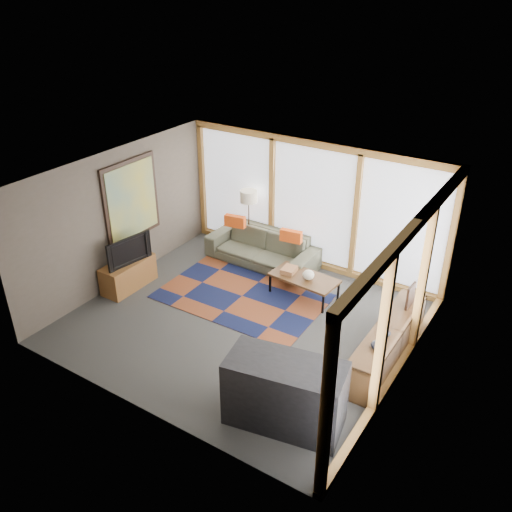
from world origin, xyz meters
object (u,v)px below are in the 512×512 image
Objects in this scene: coffee_table at (304,286)px; tv_console at (128,274)px; television at (126,249)px; floor_lamp at (249,222)px; bar_counter at (285,393)px; sofa at (262,248)px; bookshelf at (387,343)px.

tv_console reaches higher than coffee_table.
television reaches higher than tv_console.
bar_counter is at bearing -51.17° from floor_lamp.
coffee_table is 3.19m from bar_counter.
sofa is at bearing 115.00° from bar_counter.
sofa is 2.12× the size of tv_console.
bar_counter is at bearing -98.66° from television.
bookshelf is at bearing -25.25° from coffee_table.
floor_lamp is at bearing 155.83° from sofa.
floor_lamp is 2.65m from television.
coffee_table is (1.33, -0.67, -0.13)m from sofa.
bookshelf is 2.12m from bar_counter.
bar_counter is at bearing -53.20° from sofa.
television is at bearing 150.50° from bar_counter.
bar_counter reaches higher than bookshelf.
sofa is 3.64m from bookshelf.
coffee_table is at bearing 102.57° from bar_counter.
sofa is 4.43m from bar_counter.
sofa reaches higher than tv_console.
television reaches higher than bar_counter.
bar_counter is at bearing -18.47° from tv_console.
floor_lamp is 0.60× the size of bookshelf.
television is at bearing 0.45° from tv_console.
sofa is 2.72m from tv_console.
floor_lamp is at bearing 153.63° from coffee_table.
bar_counter is (1.26, -2.91, 0.28)m from coffee_table.
television is 4.44m from bar_counter.
tv_console is 0.54m from television.
television is at bearing -173.15° from bookshelf.
sofa is 1.50m from coffee_table.
floor_lamp is 1.51× the size of television.
bar_counter is (-0.68, -2.00, 0.19)m from bookshelf.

